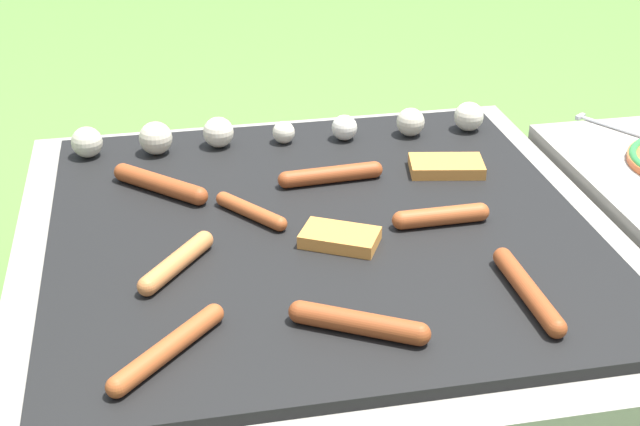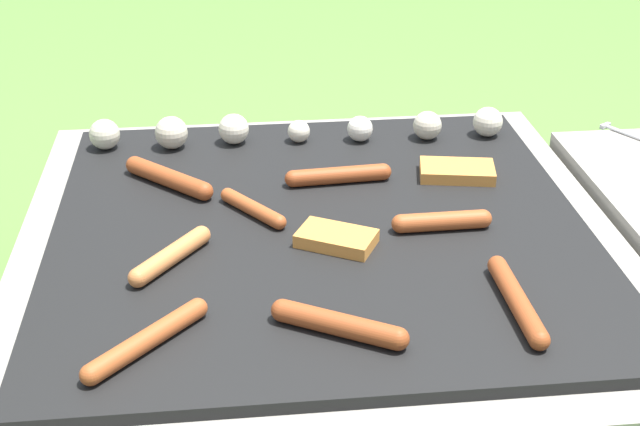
% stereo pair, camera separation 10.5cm
% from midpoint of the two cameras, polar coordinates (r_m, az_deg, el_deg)
% --- Properties ---
extents(ground_plane, '(14.00, 14.00, 0.00)m').
position_cam_midpoint_polar(ground_plane, '(1.57, -1.96, -12.41)').
color(ground_plane, '#567F38').
extents(grill, '(0.93, 0.93, 0.36)m').
position_cam_midpoint_polar(grill, '(1.46, -2.07, -7.07)').
color(grill, gray).
rests_on(grill, ground_plane).
extents(sausage_back_center, '(0.17, 0.11, 0.03)m').
position_cam_midpoint_polar(sausage_back_center, '(1.12, -0.23, -7.11)').
color(sausage_back_center, '#93421E').
rests_on(sausage_back_center, grill).
extents(sausage_mid_left, '(0.10, 0.12, 0.02)m').
position_cam_midpoint_polar(sausage_mid_left, '(1.39, -6.62, 0.08)').
color(sausage_mid_left, '#A34C23').
rests_on(sausage_mid_left, grill).
extents(sausage_front_left, '(0.16, 0.03, 0.03)m').
position_cam_midpoint_polar(sausage_front_left, '(1.37, 5.58, -0.24)').
color(sausage_front_left, '#A34C23').
rests_on(sausage_front_left, grill).
extents(sausage_front_center, '(0.15, 0.14, 0.03)m').
position_cam_midpoint_polar(sausage_front_center, '(1.49, -12.22, 1.80)').
color(sausage_front_center, '#93421E').
rests_on(sausage_front_center, grill).
extents(sausage_mid_right, '(0.03, 0.20, 0.03)m').
position_cam_midpoint_polar(sausage_mid_right, '(1.20, 10.74, -4.94)').
color(sausage_mid_right, '#93421E').
rests_on(sausage_mid_right, grill).
extents(sausage_back_right, '(0.11, 0.14, 0.03)m').
position_cam_midpoint_polar(sausage_back_right, '(1.27, -11.51, -3.16)').
color(sausage_back_right, '#C6753D').
rests_on(sausage_back_right, grill).
extents(sausage_back_left, '(0.15, 0.15, 0.03)m').
position_cam_midpoint_polar(sausage_back_left, '(1.11, -12.43, -8.52)').
color(sausage_back_left, '#A34C23').
rests_on(sausage_back_left, grill).
extents(sausage_front_right, '(0.18, 0.04, 0.03)m').
position_cam_midpoint_polar(sausage_front_right, '(1.49, -1.33, 2.43)').
color(sausage_front_right, '#93421E').
rests_on(sausage_front_right, grill).
extents(bread_slice_center, '(0.13, 0.11, 0.02)m').
position_cam_midpoint_polar(bread_slice_center, '(1.31, -1.02, -1.64)').
color(bread_slice_center, '#D18438').
rests_on(bread_slice_center, grill).
extents(bread_slice_left, '(0.14, 0.09, 0.02)m').
position_cam_midpoint_polar(bread_slice_left, '(1.54, 6.16, 2.96)').
color(bread_slice_left, '#D18438').
rests_on(bread_slice_left, grill).
extents(mushroom_row, '(0.76, 0.07, 0.06)m').
position_cam_midpoint_polar(mushroom_row, '(1.63, -4.86, 5.26)').
color(mushroom_row, beige).
rests_on(mushroom_row, grill).
extents(fork_utensil, '(0.12, 0.18, 0.01)m').
position_cam_midpoint_polar(fork_utensil, '(1.77, 16.96, 5.14)').
color(fork_utensil, silver).
rests_on(fork_utensil, side_ledge).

